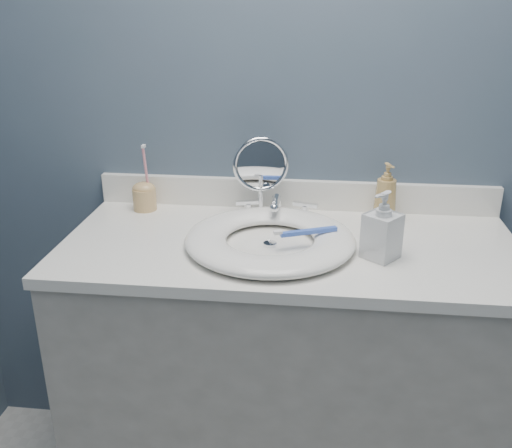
# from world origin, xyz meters

# --- Properties ---
(back_wall) EXTENTS (2.20, 0.02, 2.40)m
(back_wall) POSITION_xyz_m (0.00, 1.25, 1.20)
(back_wall) COLOR #405161
(back_wall) RESTS_ON ground
(vanity_cabinet) EXTENTS (1.20, 0.55, 0.85)m
(vanity_cabinet) POSITION_xyz_m (0.00, 0.97, 0.42)
(vanity_cabinet) COLOR #B3ADA4
(vanity_cabinet) RESTS_ON ground
(countertop) EXTENTS (1.22, 0.57, 0.03)m
(countertop) POSITION_xyz_m (0.00, 0.97, 0.86)
(countertop) COLOR white
(countertop) RESTS_ON vanity_cabinet
(backsplash) EXTENTS (1.22, 0.02, 0.09)m
(backsplash) POSITION_xyz_m (0.00, 1.24, 0.93)
(backsplash) COLOR white
(backsplash) RESTS_ON countertop
(basin) EXTENTS (0.45, 0.45, 0.04)m
(basin) POSITION_xyz_m (-0.05, 0.94, 0.90)
(basin) COLOR white
(basin) RESTS_ON countertop
(drain) EXTENTS (0.04, 0.04, 0.01)m
(drain) POSITION_xyz_m (-0.05, 0.94, 0.88)
(drain) COLOR silver
(drain) RESTS_ON countertop
(faucet) EXTENTS (0.25, 0.13, 0.07)m
(faucet) POSITION_xyz_m (-0.05, 1.14, 0.91)
(faucet) COLOR silver
(faucet) RESTS_ON countertop
(makeup_mirror) EXTENTS (0.16, 0.09, 0.24)m
(makeup_mirror) POSITION_xyz_m (-0.10, 1.16, 1.01)
(makeup_mirror) COLOR silver
(makeup_mirror) RESTS_ON countertop
(soap_bottle_amber) EXTENTS (0.08, 0.08, 0.17)m
(soap_bottle_amber) POSITION_xyz_m (0.27, 1.17, 0.97)
(soap_bottle_amber) COLOR #AC8A4E
(soap_bottle_amber) RESTS_ON countertop
(soap_bottle_clear) EXTENTS (0.11, 0.11, 0.17)m
(soap_bottle_clear) POSITION_xyz_m (0.23, 0.91, 0.97)
(soap_bottle_clear) COLOR silver
(soap_bottle_clear) RESTS_ON countertop
(toothbrush_holder) EXTENTS (0.07, 0.07, 0.21)m
(toothbrush_holder) POSITION_xyz_m (-0.46, 1.17, 0.93)
(toothbrush_holder) COLOR tan
(toothbrush_holder) RESTS_ON countertop
(toothbrush_lying) EXTENTS (0.17, 0.08, 0.02)m
(toothbrush_lying) POSITION_xyz_m (0.04, 0.94, 0.92)
(toothbrush_lying) COLOR blue
(toothbrush_lying) RESTS_ON basin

